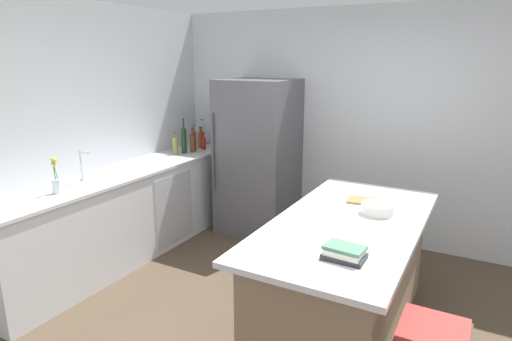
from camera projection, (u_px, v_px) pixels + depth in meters
wall_rear at (373, 128)px, 4.78m from camera, size 6.00×0.10×2.60m
wall_left at (49, 141)px, 4.02m from camera, size 0.10×6.00×2.60m
counter_run_left at (128, 213)px, 4.54m from camera, size 0.64×3.12×0.93m
kitchen_island at (345, 276)px, 3.26m from camera, size 1.00×2.04×0.90m
refrigerator at (258, 158)px, 5.10m from camera, size 0.83×0.77×1.82m
sink_faucet at (82, 165)px, 4.00m from camera, size 0.15×0.05×0.30m
flower_vase at (56, 182)px, 3.65m from camera, size 0.08×0.08×0.31m
soda_bottle at (202, 135)px, 5.65m from camera, size 0.06×0.06×0.35m
whiskey_bottle at (201, 139)px, 5.53m from camera, size 0.08×0.08×0.27m
hot_sauce_bottle at (204, 143)px, 5.42m from camera, size 0.05×0.05×0.22m
vinegar_bottle at (194, 141)px, 5.35m from camera, size 0.06×0.06×0.32m
syrup_bottle at (193, 142)px, 5.26m from camera, size 0.07×0.07×0.30m
wine_bottle at (184, 140)px, 5.19m from camera, size 0.06×0.06×0.42m
olive_oil_bottle at (175, 145)px, 5.14m from camera, size 0.06×0.06×0.27m
cookbook_stack at (344, 253)px, 2.54m from camera, size 0.25×0.18×0.08m
mixing_bowl at (378, 209)px, 3.28m from camera, size 0.25×0.25×0.08m
cutting_board at (366, 201)px, 3.55m from camera, size 0.31×0.23×0.02m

